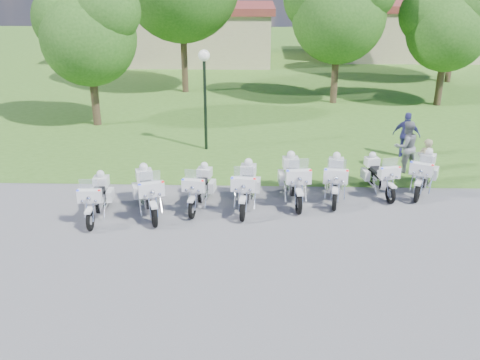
{
  "coord_description": "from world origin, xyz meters",
  "views": [
    {
      "loc": [
        0.03,
        -13.55,
        6.96
      ],
      "look_at": [
        -0.42,
        1.2,
        0.95
      ],
      "focal_mm": 40.0,
      "sensor_mm": 36.0,
      "label": 1
    }
  ],
  "objects_px": {
    "motorcycle_3": "(246,186)",
    "bystander_c": "(406,135)",
    "motorcycle_0": "(97,197)",
    "bystander_b": "(406,147)",
    "motorcycle_6": "(380,175)",
    "motorcycle_1": "(148,192)",
    "motorcycle_2": "(199,187)",
    "lamp_post": "(204,75)",
    "bystander_a": "(425,161)",
    "motorcycle_5": "(335,178)",
    "motorcycle_4": "(294,179)",
    "motorcycle_7": "(424,173)"
  },
  "relations": [
    {
      "from": "motorcycle_4",
      "to": "motorcycle_5",
      "type": "relative_size",
      "value": 1.06
    },
    {
      "from": "motorcycle_3",
      "to": "bystander_c",
      "type": "height_order",
      "value": "bystander_c"
    },
    {
      "from": "motorcycle_1",
      "to": "motorcycle_3",
      "type": "relative_size",
      "value": 0.97
    },
    {
      "from": "motorcycle_3",
      "to": "bystander_b",
      "type": "bearing_deg",
      "value": -146.05
    },
    {
      "from": "motorcycle_2",
      "to": "bystander_a",
      "type": "xyz_separation_m",
      "value": [
        7.41,
        2.1,
        0.17
      ]
    },
    {
      "from": "motorcycle_3",
      "to": "motorcycle_5",
      "type": "xyz_separation_m",
      "value": [
        2.81,
        0.78,
        -0.01
      ]
    },
    {
      "from": "motorcycle_7",
      "to": "motorcycle_1",
      "type": "bearing_deg",
      "value": 36.96
    },
    {
      "from": "motorcycle_2",
      "to": "motorcycle_7",
      "type": "bearing_deg",
      "value": -160.91
    },
    {
      "from": "motorcycle_2",
      "to": "motorcycle_1",
      "type": "bearing_deg",
      "value": 28.0
    },
    {
      "from": "motorcycle_2",
      "to": "motorcycle_3",
      "type": "bearing_deg",
      "value": -172.54
    },
    {
      "from": "bystander_b",
      "to": "motorcycle_6",
      "type": "bearing_deg",
      "value": 37.94
    },
    {
      "from": "motorcycle_1",
      "to": "motorcycle_6",
      "type": "bearing_deg",
      "value": 174.52
    },
    {
      "from": "motorcycle_6",
      "to": "bystander_c",
      "type": "xyz_separation_m",
      "value": [
        1.72,
        3.48,
        0.28
      ]
    },
    {
      "from": "motorcycle_0",
      "to": "bystander_a",
      "type": "relative_size",
      "value": 1.4
    },
    {
      "from": "bystander_b",
      "to": "bystander_c",
      "type": "height_order",
      "value": "bystander_b"
    },
    {
      "from": "motorcycle_0",
      "to": "lamp_post",
      "type": "distance_m",
      "value": 7.17
    },
    {
      "from": "motorcycle_4",
      "to": "bystander_a",
      "type": "bearing_deg",
      "value": -165.97
    },
    {
      "from": "motorcycle_1",
      "to": "motorcycle_5",
      "type": "xyz_separation_m",
      "value": [
        5.7,
        1.28,
        -0.02
      ]
    },
    {
      "from": "motorcycle_7",
      "to": "motorcycle_6",
      "type": "bearing_deg",
      "value": 29.58
    },
    {
      "from": "motorcycle_0",
      "to": "bystander_a",
      "type": "xyz_separation_m",
      "value": [
        10.34,
        2.93,
        0.17
      ]
    },
    {
      "from": "motorcycle_5",
      "to": "bystander_c",
      "type": "distance_m",
      "value": 5.09
    },
    {
      "from": "motorcycle_1",
      "to": "motorcycle_5",
      "type": "bearing_deg",
      "value": 173.47
    },
    {
      "from": "motorcycle_6",
      "to": "motorcycle_1",
      "type": "bearing_deg",
      "value": 1.71
    },
    {
      "from": "motorcycle_6",
      "to": "lamp_post",
      "type": "bearing_deg",
      "value": -46.72
    },
    {
      "from": "motorcycle_3",
      "to": "motorcycle_5",
      "type": "bearing_deg",
      "value": -160.02
    },
    {
      "from": "motorcycle_0",
      "to": "motorcycle_1",
      "type": "relative_size",
      "value": 0.94
    },
    {
      "from": "bystander_b",
      "to": "motorcycle_5",
      "type": "bearing_deg",
      "value": 22.63
    },
    {
      "from": "motorcycle_2",
      "to": "motorcycle_7",
      "type": "height_order",
      "value": "motorcycle_7"
    },
    {
      "from": "motorcycle_2",
      "to": "motorcycle_3",
      "type": "relative_size",
      "value": 0.9
    },
    {
      "from": "bystander_b",
      "to": "bystander_c",
      "type": "bearing_deg",
      "value": -123.17
    },
    {
      "from": "motorcycle_4",
      "to": "lamp_post",
      "type": "distance_m",
      "value": 6.25
    },
    {
      "from": "motorcycle_3",
      "to": "motorcycle_4",
      "type": "xyz_separation_m",
      "value": [
        1.49,
        0.57,
        0.03
      ]
    },
    {
      "from": "bystander_a",
      "to": "bystander_c",
      "type": "height_order",
      "value": "bystander_c"
    },
    {
      "from": "motorcycle_0",
      "to": "motorcycle_1",
      "type": "bearing_deg",
      "value": -170.52
    },
    {
      "from": "bystander_a",
      "to": "bystander_b",
      "type": "relative_size",
      "value": 0.83
    },
    {
      "from": "motorcycle_0",
      "to": "motorcycle_2",
      "type": "relative_size",
      "value": 1.01
    },
    {
      "from": "lamp_post",
      "to": "motorcycle_3",
      "type": "bearing_deg",
      "value": -72.5
    },
    {
      "from": "motorcycle_2",
      "to": "bystander_a",
      "type": "relative_size",
      "value": 1.38
    },
    {
      "from": "motorcycle_2",
      "to": "motorcycle_6",
      "type": "xyz_separation_m",
      "value": [
        5.72,
        1.22,
        -0.01
      ]
    },
    {
      "from": "motorcycle_5",
      "to": "motorcycle_4",
      "type": "bearing_deg",
      "value": 17.21
    },
    {
      "from": "bystander_b",
      "to": "motorcycle_0",
      "type": "bearing_deg",
      "value": 3.83
    },
    {
      "from": "motorcycle_0",
      "to": "bystander_b",
      "type": "bearing_deg",
      "value": -160.83
    },
    {
      "from": "motorcycle_2",
      "to": "motorcycle_3",
      "type": "distance_m",
      "value": 1.42
    },
    {
      "from": "motorcycle_2",
      "to": "motorcycle_7",
      "type": "distance_m",
      "value": 7.29
    },
    {
      "from": "bystander_b",
      "to": "motorcycle_3",
      "type": "bearing_deg",
      "value": 11.53
    },
    {
      "from": "motorcycle_0",
      "to": "motorcycle_7",
      "type": "height_order",
      "value": "motorcycle_7"
    },
    {
      "from": "motorcycle_4",
      "to": "bystander_c",
      "type": "bearing_deg",
      "value": -142.45
    },
    {
      "from": "bystander_a",
      "to": "motorcycle_5",
      "type": "bearing_deg",
      "value": 18.38
    },
    {
      "from": "bystander_a",
      "to": "motorcycle_7",
      "type": "bearing_deg",
      "value": 67.29
    },
    {
      "from": "motorcycle_2",
      "to": "motorcycle_5",
      "type": "distance_m",
      "value": 4.3
    }
  ]
}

